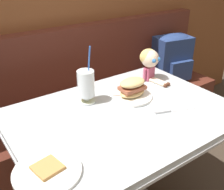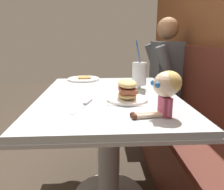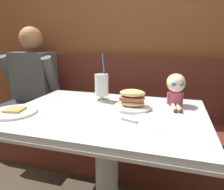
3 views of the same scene
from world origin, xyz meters
name	(u,v)px [view 1 (image 1 of 3)]	position (x,y,z in m)	size (l,w,h in m)	color
booth_bench	(71,124)	(0.00, 0.81, 0.33)	(2.60, 0.48, 1.00)	#512319
diner_table	(123,144)	(0.00, 0.18, 0.54)	(1.11, 0.81, 0.74)	#B2BCC1
toast_plate	(47,171)	(-0.48, 0.00, 0.75)	(0.25, 0.25, 0.03)	white
milkshake_glass	(86,85)	(-0.10, 0.38, 0.84)	(0.10, 0.10, 0.31)	silver
sandwich_plate	(132,90)	(0.13, 0.28, 0.79)	(0.23, 0.23, 0.12)	white
butter_knife	(169,111)	(0.19, 0.05, 0.74)	(0.23, 0.09, 0.01)	silver
seated_doll	(150,60)	(0.37, 0.41, 0.87)	(0.13, 0.23, 0.20)	#B74C6B
backpack	(172,57)	(0.99, 0.78, 0.66)	(0.33, 0.29, 0.41)	navy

